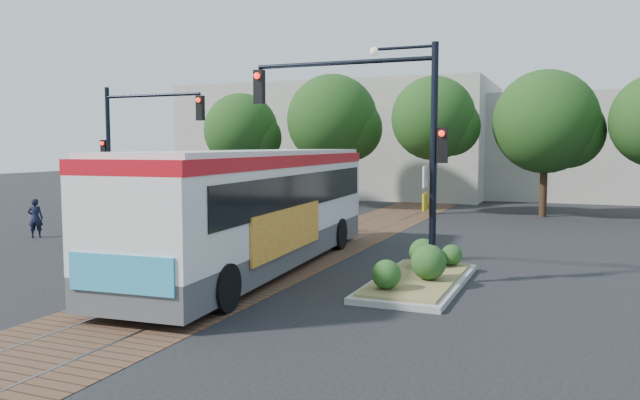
% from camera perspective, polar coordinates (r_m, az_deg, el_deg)
% --- Properties ---
extents(ground, '(120.00, 120.00, 0.00)m').
position_cam_1_polar(ground, '(19.04, -4.58, -5.95)').
color(ground, black).
rests_on(ground, ground).
extents(trackbed, '(3.60, 40.00, 0.02)m').
position_cam_1_polar(trackbed, '(22.62, 0.02, -4.17)').
color(trackbed, '#513425').
rests_on(trackbed, ground).
extents(tree_row, '(26.40, 5.60, 7.67)m').
position_cam_1_polar(tree_row, '(33.89, 9.99, 7.02)').
color(tree_row, '#382314').
rests_on(tree_row, ground).
extents(warehouses, '(40.00, 13.00, 8.00)m').
position_cam_1_polar(warehouses, '(46.29, 11.14, 5.16)').
color(warehouses, '#ADA899').
rests_on(warehouses, ground).
extents(city_bus, '(3.68, 13.15, 3.47)m').
position_cam_1_polar(city_bus, '(18.26, -5.70, -0.29)').
color(city_bus, '#4A4A4D').
rests_on(city_bus, ground).
extents(traffic_island, '(2.20, 5.20, 1.13)m').
position_cam_1_polar(traffic_island, '(16.51, 9.15, -6.53)').
color(traffic_island, gray).
rests_on(traffic_island, ground).
extents(signal_pole_main, '(5.49, 0.46, 6.00)m').
position_cam_1_polar(signal_pole_main, '(16.52, 6.15, 6.87)').
color(signal_pole_main, black).
rests_on(signal_pole_main, ground).
extents(signal_pole_left, '(4.99, 0.34, 6.00)m').
position_cam_1_polar(signal_pole_left, '(26.65, -16.95, 5.33)').
color(signal_pole_left, black).
rests_on(signal_pole_left, ground).
extents(officer, '(0.68, 0.61, 1.55)m').
position_cam_1_polar(officer, '(26.91, -24.58, -1.51)').
color(officer, black).
rests_on(officer, ground).
extents(parked_car, '(4.50, 2.94, 1.21)m').
position_cam_1_polar(parked_car, '(31.21, -3.53, -0.53)').
color(parked_car, black).
rests_on(parked_car, ground).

